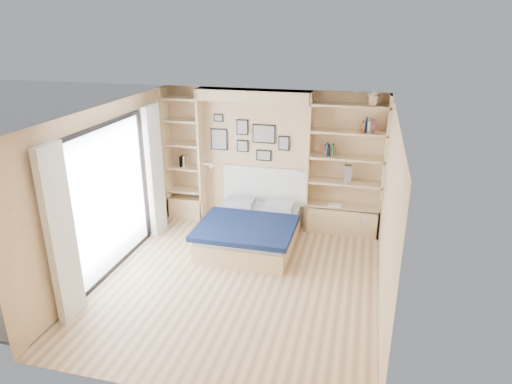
# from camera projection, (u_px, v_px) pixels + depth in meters

# --- Properties ---
(ground) EXTENTS (4.50, 4.50, 0.00)m
(ground) POSITION_uv_depth(u_px,v_px,m) (239.00, 281.00, 6.73)
(ground) COLOR #DABB85
(ground) RESTS_ON ground
(room_shell) EXTENTS (4.50, 4.50, 4.50)m
(room_shell) POSITION_uv_depth(u_px,v_px,m) (241.00, 178.00, 7.82)
(room_shell) COLOR #DDB882
(room_shell) RESTS_ON ground
(bed) EXTENTS (1.57, 1.98, 1.07)m
(bed) POSITION_uv_depth(u_px,v_px,m) (251.00, 229.00, 7.79)
(bed) COLOR #DFBA88
(bed) RESTS_ON ground
(photo_gallery) EXTENTS (1.48, 0.02, 0.82)m
(photo_gallery) POSITION_uv_depth(u_px,v_px,m) (248.00, 138.00, 8.28)
(photo_gallery) COLOR black
(photo_gallery) RESTS_ON ground
(reading_lamps) EXTENTS (1.92, 0.12, 0.15)m
(reading_lamps) POSITION_uv_depth(u_px,v_px,m) (253.00, 169.00, 8.22)
(reading_lamps) COLOR silver
(reading_lamps) RESTS_ON ground
(shelf_decor) EXTENTS (3.52, 0.23, 2.03)m
(shelf_decor) POSITION_uv_depth(u_px,v_px,m) (334.00, 140.00, 7.76)
(shelf_decor) COLOR #A51E1E
(shelf_decor) RESTS_ON ground
(deck) EXTENTS (3.20, 4.00, 0.05)m
(deck) POSITION_uv_depth(u_px,v_px,m) (30.00, 253.00, 7.55)
(deck) COLOR #65584A
(deck) RESTS_ON ground
(deck_chair) EXTENTS (0.66, 0.79, 0.69)m
(deck_chair) POSITION_uv_depth(u_px,v_px,m) (76.00, 207.00, 8.57)
(deck_chair) COLOR tan
(deck_chair) RESTS_ON ground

